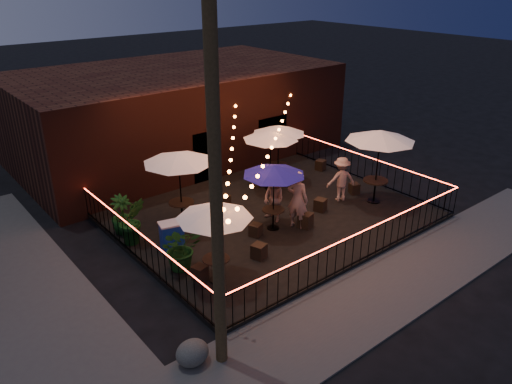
% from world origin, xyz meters
% --- Properties ---
extents(ground, '(110.00, 110.00, 0.00)m').
position_xyz_m(ground, '(0.00, 0.00, 0.00)').
color(ground, black).
rests_on(ground, ground).
extents(patio, '(10.00, 8.00, 0.15)m').
position_xyz_m(patio, '(0.00, 2.00, 0.07)').
color(patio, black).
rests_on(patio, ground).
extents(sidewalk, '(18.00, 2.50, 0.05)m').
position_xyz_m(sidewalk, '(0.00, -3.25, 0.03)').
color(sidewalk, '#494643').
rests_on(sidewalk, ground).
extents(brick_building, '(14.00, 8.00, 4.00)m').
position_xyz_m(brick_building, '(1.00, 9.99, 2.00)').
color(brick_building, '#38160F').
rests_on(brick_building, ground).
extents(utility_pole, '(0.26, 0.26, 8.00)m').
position_xyz_m(utility_pole, '(-5.40, -2.60, 4.00)').
color(utility_pole, '#362A16').
rests_on(utility_pole, ground).
extents(fence_front, '(10.00, 0.04, 1.04)m').
position_xyz_m(fence_front, '(0.00, -2.00, 0.66)').
color(fence_front, black).
rests_on(fence_front, patio).
extents(fence_left, '(0.04, 8.00, 1.04)m').
position_xyz_m(fence_left, '(-5.00, 2.00, 0.66)').
color(fence_left, black).
rests_on(fence_left, patio).
extents(fence_right, '(0.04, 8.00, 1.04)m').
position_xyz_m(fence_right, '(5.00, 2.00, 0.66)').
color(fence_right, black).
rests_on(fence_right, patio).
extents(festoon_lights, '(10.02, 8.72, 1.32)m').
position_xyz_m(festoon_lights, '(-1.01, 1.70, 2.52)').
color(festoon_lights, orange).
rests_on(festoon_lights, ground).
extents(cafe_table_0, '(2.27, 2.27, 2.26)m').
position_xyz_m(cafe_table_0, '(-3.80, -0.12, 2.22)').
color(cafe_table_0, black).
rests_on(cafe_table_0, patio).
extents(cafe_table_1, '(2.38, 2.38, 2.57)m').
position_xyz_m(cafe_table_1, '(-2.75, 3.40, 2.49)').
color(cafe_table_1, black).
rests_on(cafe_table_1, patio).
extents(cafe_table_2, '(2.57, 2.57, 2.24)m').
position_xyz_m(cafe_table_2, '(-0.60, 1.20, 2.20)').
color(cafe_table_2, black).
rests_on(cafe_table_2, patio).
extents(cafe_table_3, '(2.38, 2.38, 2.34)m').
position_xyz_m(cafe_table_3, '(1.49, 3.80, 2.29)').
color(cafe_table_3, black).
rests_on(cafe_table_3, patio).
extents(cafe_table_4, '(2.74, 2.74, 2.74)m').
position_xyz_m(cafe_table_4, '(3.69, 0.46, 2.65)').
color(cafe_table_4, black).
rests_on(cafe_table_4, patio).
extents(cafe_table_5, '(2.73, 2.73, 2.33)m').
position_xyz_m(cafe_table_5, '(2.22, 4.18, 2.28)').
color(cafe_table_5, black).
rests_on(cafe_table_5, patio).
extents(bistro_chair_0, '(0.43, 0.43, 0.42)m').
position_xyz_m(bistro_chair_0, '(-4.14, 0.21, 0.36)').
color(bistro_chair_0, black).
rests_on(bistro_chair_0, patio).
extents(bistro_chair_1, '(0.48, 0.48, 0.45)m').
position_xyz_m(bistro_chair_1, '(-2.15, 0.06, 0.38)').
color(bistro_chair_1, black).
rests_on(bistro_chair_1, patio).
extents(bistro_chair_2, '(0.50, 0.50, 0.49)m').
position_xyz_m(bistro_chair_2, '(-4.48, 3.89, 0.39)').
color(bistro_chair_2, black).
rests_on(bistro_chair_2, patio).
extents(bistro_chair_3, '(0.52, 0.52, 0.49)m').
position_xyz_m(bistro_chair_3, '(-2.28, 3.22, 0.40)').
color(bistro_chair_3, black).
rests_on(bistro_chair_3, patio).
extents(bistro_chair_4, '(0.45, 0.45, 0.41)m').
position_xyz_m(bistro_chair_4, '(-1.37, 1.18, 0.36)').
color(bistro_chair_4, black).
rests_on(bistro_chair_4, patio).
extents(bistro_chair_5, '(0.53, 0.53, 0.49)m').
position_xyz_m(bistro_chair_5, '(0.30, 0.60, 0.40)').
color(bistro_chair_5, black).
rests_on(bistro_chair_5, patio).
extents(bistro_chair_6, '(0.37, 0.37, 0.41)m').
position_xyz_m(bistro_chair_6, '(-0.82, 3.65, 0.36)').
color(bistro_chair_6, black).
rests_on(bistro_chair_6, patio).
extents(bistro_chair_7, '(0.44, 0.44, 0.42)m').
position_xyz_m(bistro_chair_7, '(1.22, 4.28, 0.36)').
color(bistro_chair_7, black).
rests_on(bistro_chair_7, patio).
extents(bistro_chair_8, '(0.48, 0.48, 0.44)m').
position_xyz_m(bistro_chair_8, '(1.58, 1.16, 0.37)').
color(bistro_chair_8, black).
rests_on(bistro_chair_8, patio).
extents(bistro_chair_9, '(0.44, 0.44, 0.40)m').
position_xyz_m(bistro_chair_9, '(3.66, 1.39, 0.35)').
color(bistro_chair_9, black).
rests_on(bistro_chair_9, patio).
extents(bistro_chair_10, '(0.49, 0.49, 0.44)m').
position_xyz_m(bistro_chair_10, '(2.57, 3.82, 0.37)').
color(bistro_chair_10, black).
rests_on(bistro_chair_10, patio).
extents(bistro_chair_11, '(0.45, 0.45, 0.43)m').
position_xyz_m(bistro_chair_11, '(4.45, 3.94, 0.36)').
color(bistro_chair_11, black).
rests_on(bistro_chair_11, patio).
extents(patron_a, '(0.71, 0.85, 1.98)m').
position_xyz_m(patron_a, '(0.10, 0.81, 1.14)').
color(patron_a, '#E1B08E').
rests_on(patron_a, patio).
extents(patron_b, '(0.65, 0.81, 1.61)m').
position_xyz_m(patron_b, '(-0.22, 1.63, 0.95)').
color(patron_b, beige).
rests_on(patron_b, patio).
extents(patron_c, '(1.24, 1.02, 1.67)m').
position_xyz_m(patron_c, '(2.81, 1.33, 0.99)').
color(patron_c, '#E2AE93').
rests_on(patron_c, patio).
extents(potted_shrub_a, '(1.36, 1.24, 1.31)m').
position_xyz_m(potted_shrub_a, '(-4.20, 1.03, 0.80)').
color(potted_shrub_a, '#18370F').
rests_on(potted_shrub_a, patio).
extents(potted_shrub_b, '(0.95, 0.82, 1.53)m').
position_xyz_m(potted_shrub_b, '(-4.60, 3.24, 0.92)').
color(potted_shrub_b, '#133E0F').
rests_on(potted_shrub_b, patio).
extents(potted_shrub_c, '(0.81, 0.81, 1.28)m').
position_xyz_m(potted_shrub_c, '(-4.58, 4.07, 0.79)').
color(potted_shrub_c, '#0D3A10').
rests_on(potted_shrub_c, patio).
extents(cooler, '(0.81, 0.66, 0.93)m').
position_xyz_m(cooler, '(-3.90, 2.09, 0.62)').
color(cooler, '#1435A5').
rests_on(cooler, patio).
extents(boulder, '(1.01, 0.94, 0.64)m').
position_xyz_m(boulder, '(-5.97, -2.29, 0.32)').
color(boulder, '#464541').
rests_on(boulder, ground).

